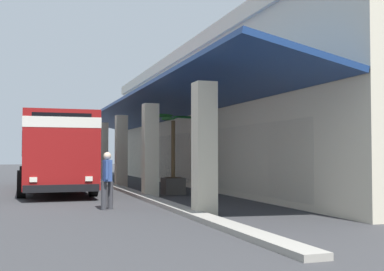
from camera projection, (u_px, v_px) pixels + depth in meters
The scene contains 6 objects.
ground at pixel (225, 187), 23.95m from camera, with size 120.00×120.00×0.00m, color #38383A.
curb_strip at pixel (113, 186), 24.04m from camera, with size 35.48×0.50×0.12m, color #9E998E.
plaza_building at pixel (288, 120), 27.24m from camera, with size 29.87×16.13×6.92m.
transit_bus at pixel (53, 148), 21.78m from camera, with size 11.22×2.88×3.34m.
pedestrian at pixel (107, 177), 14.16m from camera, with size 0.66×0.37×1.64m.
potted_palm at pixel (173, 174), 19.57m from camera, with size 1.63×2.06×3.19m.
Camera 1 is at (22.25, -1.19, 1.57)m, focal length 46.50 mm.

